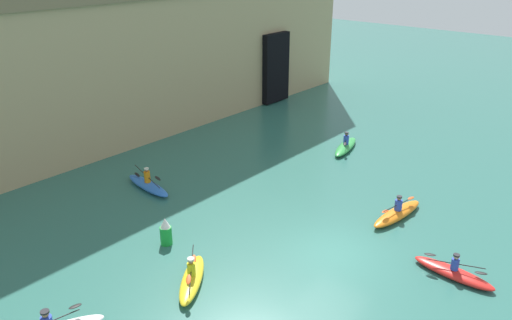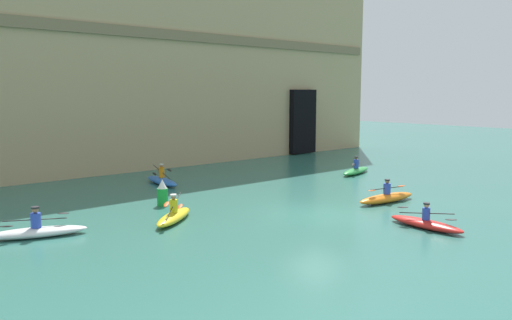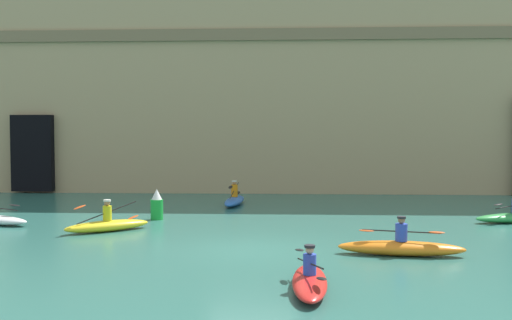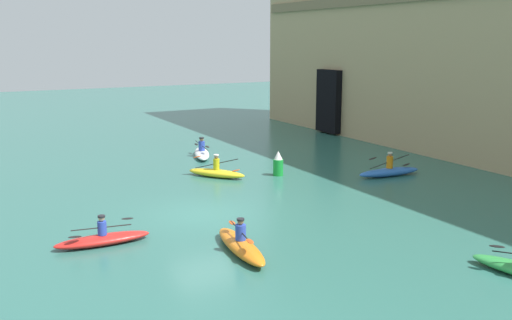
{
  "view_description": "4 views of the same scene",
  "coord_description": "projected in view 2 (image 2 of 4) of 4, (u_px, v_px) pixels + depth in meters",
  "views": [
    {
      "loc": [
        -15.0,
        -8.76,
        11.45
      ],
      "look_at": [
        0.93,
        5.1,
        2.37
      ],
      "focal_mm": 35.0,
      "sensor_mm": 36.0,
      "label": 1
    },
    {
      "loc": [
        -15.34,
        -13.94,
        5.09
      ],
      "look_at": [
        -0.45,
        3.37,
        2.02
      ],
      "focal_mm": 35.0,
      "sensor_mm": 36.0,
      "label": 2
    },
    {
      "loc": [
        1.0,
        -16.56,
        3.42
      ],
      "look_at": [
        -0.07,
        4.72,
        2.42
      ],
      "focal_mm": 40.0,
      "sensor_mm": 36.0,
      "label": 3
    },
    {
      "loc": [
        19.31,
        -8.09,
        6.5
      ],
      "look_at": [
        -1.72,
        3.22,
        1.45
      ],
      "focal_mm": 40.0,
      "sensor_mm": 36.0,
      "label": 4
    }
  ],
  "objects": [
    {
      "name": "ground_plane",
      "position": [
        316.0,
        214.0,
        21.07
      ],
      "size": [
        120.0,
        120.0,
        0.0
      ],
      "primitive_type": "plane",
      "color": "#2D665B"
    },
    {
      "name": "cliff_bluff",
      "position": [
        117.0,
        45.0,
        34.78
      ],
      "size": [
        45.14,
        8.22,
        16.89
      ],
      "color": "tan",
      "rests_on": "ground"
    },
    {
      "name": "kayak_white",
      "position": [
        36.0,
        231.0,
        17.71
      ],
      "size": [
        3.5,
        1.88,
        1.11
      ],
      "rotation": [
        0.0,
        0.0,
        5.95
      ],
      "color": "white",
      "rests_on": "ground"
    },
    {
      "name": "kayak_green",
      "position": [
        356.0,
        170.0,
        31.67
      ],
      "size": [
        3.48,
        1.6,
        1.12
      ],
      "rotation": [
        0.0,
        0.0,
        3.4
      ],
      "color": "green",
      "rests_on": "ground"
    },
    {
      "name": "kayak_red",
      "position": [
        426.0,
        223.0,
        18.91
      ],
      "size": [
        0.86,
        3.08,
        0.99
      ],
      "rotation": [
        0.0,
        0.0,
        1.54
      ],
      "color": "red",
      "rests_on": "ground"
    },
    {
      "name": "kayak_blue",
      "position": [
        162.0,
        180.0,
        27.96
      ],
      "size": [
        1.03,
        3.44,
        1.18
      ],
      "rotation": [
        0.0,
        0.0,
        1.48
      ],
      "color": "blue",
      "rests_on": "ground"
    },
    {
      "name": "kayak_orange",
      "position": [
        387.0,
        197.0,
        23.39
      ],
      "size": [
        3.57,
        1.12,
        1.1
      ],
      "rotation": [
        0.0,
        0.0,
        3.04
      ],
      "color": "orange",
      "rests_on": "ground"
    },
    {
      "name": "kayak_yellow",
      "position": [
        174.0,
        216.0,
        19.88
      ],
      "size": [
        2.84,
        2.38,
        1.11
      ],
      "rotation": [
        0.0,
        0.0,
        3.79
      ],
      "color": "yellow",
      "rests_on": "ground"
    },
    {
      "name": "marker_buoy",
      "position": [
        162.0,
        193.0,
        22.65
      ],
      "size": [
        0.49,
        0.49,
        1.22
      ],
      "color": "green",
      "rests_on": "ground"
    }
  ]
}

